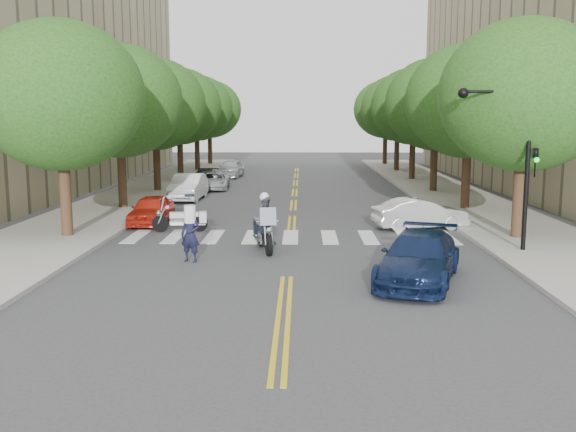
{
  "coord_description": "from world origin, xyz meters",
  "views": [
    {
      "loc": [
        0.42,
        -18.69,
        4.72
      ],
      "look_at": [
        -0.04,
        3.59,
        1.3
      ],
      "focal_mm": 40.0,
      "sensor_mm": 36.0,
      "label": 1
    }
  ],
  "objects_px": {
    "motorcycle_police": "(264,224)",
    "motorcycle_parked": "(185,219)",
    "convertible": "(420,214)",
    "sedan_blue": "(419,258)",
    "officer_standing": "(190,235)"
  },
  "relations": [
    {
      "from": "sedan_blue",
      "to": "convertible",
      "type": "bearing_deg",
      "value": 98.07
    },
    {
      "from": "officer_standing",
      "to": "sedan_blue",
      "type": "xyz_separation_m",
      "value": [
        7.06,
        -2.5,
        -0.19
      ]
    },
    {
      "from": "motorcycle_police",
      "to": "motorcycle_parked",
      "type": "xyz_separation_m",
      "value": [
        -3.55,
        3.72,
        -0.41
      ]
    },
    {
      "from": "motorcycle_police",
      "to": "sedan_blue",
      "type": "relative_size",
      "value": 0.52
    },
    {
      "from": "motorcycle_police",
      "to": "officer_standing",
      "type": "distance_m",
      "value": 3.05
    },
    {
      "from": "convertible",
      "to": "motorcycle_police",
      "type": "bearing_deg",
      "value": 111.53
    },
    {
      "from": "motorcycle_police",
      "to": "officer_standing",
      "type": "xyz_separation_m",
      "value": [
        -2.32,
        -1.98,
        -0.02
      ]
    },
    {
      "from": "motorcycle_police",
      "to": "convertible",
      "type": "distance_m",
      "value": 7.85
    },
    {
      "from": "motorcycle_police",
      "to": "convertible",
      "type": "height_order",
      "value": "motorcycle_police"
    },
    {
      "from": "officer_standing",
      "to": "motorcycle_police",
      "type": "bearing_deg",
      "value": 55.88
    },
    {
      "from": "officer_standing",
      "to": "convertible",
      "type": "bearing_deg",
      "value": 52.11
    },
    {
      "from": "officer_standing",
      "to": "convertible",
      "type": "distance_m",
      "value": 10.89
    },
    {
      "from": "motorcycle_parked",
      "to": "officer_standing",
      "type": "height_order",
      "value": "officer_standing"
    },
    {
      "from": "motorcycle_police",
      "to": "sedan_blue",
      "type": "bearing_deg",
      "value": 124.57
    },
    {
      "from": "motorcycle_police",
      "to": "convertible",
      "type": "relative_size",
      "value": 0.64
    }
  ]
}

